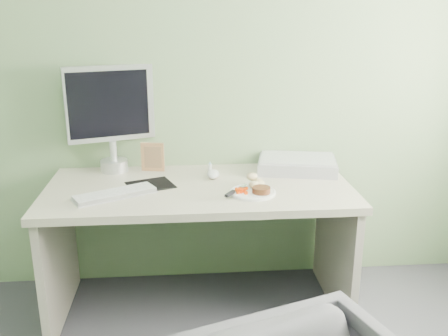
{
  "coord_description": "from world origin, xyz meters",
  "views": [
    {
      "loc": [
        -0.07,
        -0.84,
        1.61
      ],
      "look_at": [
        0.12,
        1.5,
        0.87
      ],
      "focal_mm": 40.0,
      "sensor_mm": 36.0,
      "label": 1
    }
  ],
  "objects": [
    {
      "name": "photo_frame",
      "position": [
        -0.25,
        1.91,
        0.81
      ],
      "size": [
        0.13,
        0.04,
        0.17
      ],
      "primitive_type": "cube",
      "rotation": [
        0.0,
        0.0,
        -0.19
      ],
      "color": "#A57D4D",
      "rests_on": "desk"
    },
    {
      "name": "potato_pile",
      "position": [
        0.3,
        1.55,
        0.77
      ],
      "size": [
        0.13,
        0.11,
        0.06
      ],
      "primitive_type": "ellipsoid",
      "rotation": [
        0.0,
        0.0,
        0.31
      ],
      "color": "tan",
      "rests_on": "plate"
    },
    {
      "name": "monitor",
      "position": [
        -0.47,
        1.94,
        1.07
      ],
      "size": [
        0.49,
        0.2,
        0.6
      ],
      "rotation": [
        0.0,
        0.0,
        0.31
      ],
      "color": "silver",
      "rests_on": "desk"
    },
    {
      "name": "wall_back",
      "position": [
        0.0,
        2.0,
        1.35
      ],
      "size": [
        3.5,
        0.0,
        3.5
      ],
      "primitive_type": "plane",
      "rotation": [
        1.57,
        0.0,
        0.0
      ],
      "color": "#6A8A61",
      "rests_on": "floor"
    },
    {
      "name": "mousepad",
      "position": [
        -0.25,
        1.66,
        0.73
      ],
      "size": [
        0.28,
        0.27,
        0.0
      ],
      "primitive_type": "cube",
      "rotation": [
        0.0,
        0.0,
        0.37
      ],
      "color": "black",
      "rests_on": "desk"
    },
    {
      "name": "scanner",
      "position": [
        0.57,
        1.84,
        0.76
      ],
      "size": [
        0.49,
        0.37,
        0.07
      ],
      "primitive_type": "cube",
      "rotation": [
        0.0,
        0.0,
        -0.2
      ],
      "color": "#A7A9AE",
      "rests_on": "desk"
    },
    {
      "name": "plate",
      "position": [
        0.27,
        1.49,
        0.74
      ],
      "size": [
        0.23,
        0.23,
        0.01
      ],
      "primitive_type": "cylinder",
      "color": "white",
      "rests_on": "desk"
    },
    {
      "name": "carrot_heap",
      "position": [
        0.21,
        1.47,
        0.76
      ],
      "size": [
        0.06,
        0.06,
        0.03
      ],
      "primitive_type": "cube",
      "rotation": [
        0.0,
        0.0,
        -0.4
      ],
      "color": "#EF4305",
      "rests_on": "plate"
    },
    {
      "name": "keyboard",
      "position": [
        -0.42,
        1.51,
        0.75
      ],
      "size": [
        0.41,
        0.29,
        0.02
      ],
      "primitive_type": "cube",
      "rotation": [
        0.0,
        0.0,
        0.48
      ],
      "color": "white",
      "rests_on": "desk"
    },
    {
      "name": "computer_mouse",
      "position": [
        0.08,
        1.75,
        0.75
      ],
      "size": [
        0.08,
        0.12,
        0.04
      ],
      "primitive_type": "ellipsoid",
      "rotation": [
        0.0,
        0.0,
        -0.11
      ],
      "color": "white",
      "rests_on": "desk"
    },
    {
      "name": "desk",
      "position": [
        0.0,
        1.62,
        0.55
      ],
      "size": [
        1.6,
        0.75,
        0.73
      ],
      "color": "beige",
      "rests_on": "floor"
    },
    {
      "name": "eyedrop_bottle",
      "position": [
        0.07,
        1.86,
        0.76
      ],
      "size": [
        0.02,
        0.02,
        0.06
      ],
      "color": "white",
      "rests_on": "desk"
    },
    {
      "name": "steak_knife",
      "position": [
        0.16,
        1.46,
        0.75
      ],
      "size": [
        0.13,
        0.18,
        0.01
      ],
      "rotation": [
        0.0,
        0.0,
        0.97
      ],
      "color": "silver",
      "rests_on": "plate"
    },
    {
      "name": "steak",
      "position": [
        0.3,
        1.46,
        0.76
      ],
      "size": [
        0.09,
        0.09,
        0.03
      ],
      "primitive_type": "cylinder",
      "rotation": [
        0.0,
        0.0,
        0.02
      ],
      "color": "black",
      "rests_on": "plate"
    }
  ]
}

